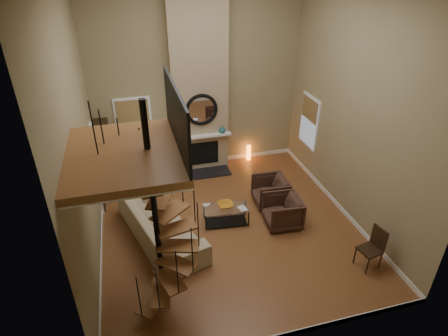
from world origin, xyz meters
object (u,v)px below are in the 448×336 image
object	(u,v)px
floor_lamp	(156,146)
hutch	(105,153)
coffee_table	(226,213)
side_chair	(373,246)
armchair_far	(285,211)
sofa	(160,224)
accent_lamp	(249,153)
armchair_near	(273,191)

from	to	relation	value
floor_lamp	hutch	bearing A→B (deg)	148.65
coffee_table	side_chair	distance (m)	3.39
hutch	armchair_far	xyz separation A→B (m)	(4.16, -3.09, -0.60)
sofa	armchair_far	world-z (taller)	sofa
accent_lamp	hutch	bearing A→B (deg)	-176.51
hutch	accent_lamp	world-z (taller)	hutch
floor_lamp	side_chair	size ratio (longest dim) A/B	1.86
sofa	floor_lamp	xyz separation A→B (m)	(0.22, 2.00, 1.02)
coffee_table	accent_lamp	distance (m)	3.36
coffee_table	accent_lamp	size ratio (longest dim) A/B	2.39
floor_lamp	side_chair	world-z (taller)	floor_lamp
hutch	floor_lamp	xyz separation A→B (m)	(1.36, -0.83, 0.46)
hutch	accent_lamp	xyz separation A→B (m)	(4.33, 0.26, -0.70)
sofa	armchair_far	distance (m)	3.03
armchair_far	accent_lamp	world-z (taller)	armchair_far
hutch	sofa	xyz separation A→B (m)	(1.14, -2.83, -0.55)
coffee_table	armchair_near	bearing A→B (deg)	20.16
armchair_far	floor_lamp	size ratio (longest dim) A/B	0.50
sofa	coffee_table	xyz separation A→B (m)	(1.62, 0.12, -0.11)
sofa	armchair_near	world-z (taller)	sofa
sofa	accent_lamp	world-z (taller)	sofa
armchair_far	coffee_table	distance (m)	1.45
sofa	accent_lamp	bearing A→B (deg)	-62.32
coffee_table	accent_lamp	xyz separation A→B (m)	(1.57, 2.97, -0.03)
hutch	armchair_near	size ratio (longest dim) A/B	2.11
armchair_near	floor_lamp	world-z (taller)	floor_lamp
armchair_near	coffee_table	world-z (taller)	armchair_near
accent_lamp	side_chair	xyz separation A→B (m)	(1.01, -5.16, 0.28)
floor_lamp	side_chair	bearing A→B (deg)	-45.64
sofa	armchair_far	xyz separation A→B (m)	(3.02, -0.26, -0.04)
sofa	hutch	bearing A→B (deg)	5.58
hutch	coffee_table	xyz separation A→B (m)	(2.76, -2.71, -0.67)
side_chair	armchair_near	bearing A→B (deg)	112.75
armchair_far	hutch	bearing A→B (deg)	-122.29
floor_lamp	accent_lamp	world-z (taller)	floor_lamp
side_chair	floor_lamp	bearing A→B (deg)	134.36
hutch	armchair_near	bearing A→B (deg)	-27.44
armchair_far	accent_lamp	size ratio (longest dim) A/B	1.77
sofa	armchair_near	distance (m)	3.13
armchair_far	side_chair	world-z (taller)	side_chair
hutch	accent_lamp	bearing A→B (deg)	3.49
hutch	accent_lamp	distance (m)	4.40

